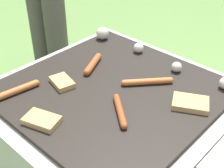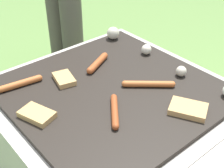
# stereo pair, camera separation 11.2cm
# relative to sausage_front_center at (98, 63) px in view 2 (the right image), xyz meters

# --- Properties ---
(ground_plane) EXTENTS (14.00, 14.00, 0.00)m
(ground_plane) POSITION_rel_sausage_front_center_xyz_m (0.16, -0.06, -0.43)
(ground_plane) COLOR #608442
(grill) EXTENTS (0.81, 0.81, 0.42)m
(grill) POSITION_rel_sausage_front_center_xyz_m (0.16, -0.06, -0.22)
(grill) COLOR #B2AA9E
(grill) RESTS_ON ground_plane
(sausage_front_right) EXTENTS (0.14, 0.12, 0.02)m
(sausage_front_right) POSITION_rel_sausage_front_center_xyz_m (0.28, -0.15, -0.00)
(sausage_front_right) COLOR #93421E
(sausage_front_right) RESTS_ON grill
(sausage_front_center) EXTENTS (0.08, 0.14, 0.03)m
(sausage_front_center) POSITION_rel_sausage_front_center_xyz_m (0.00, 0.00, 0.00)
(sausage_front_center) COLOR #A34C23
(sausage_front_center) RESTS_ON grill
(sausage_back_center) EXTENTS (0.14, 0.15, 0.02)m
(sausage_back_center) POSITION_rel_sausage_front_center_xyz_m (0.24, 0.05, -0.00)
(sausage_back_center) COLOR #B7602D
(sausage_back_center) RESTS_ON grill
(sausage_mid_left) EXTENTS (0.05, 0.17, 0.02)m
(sausage_mid_left) POSITION_rel_sausage_front_center_xyz_m (-0.07, -0.31, -0.00)
(sausage_mid_left) COLOR #B7602D
(sausage_mid_left) RESTS_ON grill
(bread_slice_right) EXTENTS (0.13, 0.10, 0.02)m
(bread_slice_right) POSITION_rel_sausage_front_center_xyz_m (0.13, -0.35, -0.00)
(bread_slice_right) COLOR tan
(bread_slice_right) RESTS_ON grill
(bread_slice_left) EXTENTS (0.15, 0.13, 0.02)m
(bread_slice_left) POSITION_rel_sausage_front_center_xyz_m (0.42, 0.05, -0.00)
(bread_slice_left) COLOR tan
(bread_slice_left) RESTS_ON grill
(bread_slice_center) EXTENTS (0.11, 0.09, 0.02)m
(bread_slice_center) POSITION_rel_sausage_front_center_xyz_m (0.01, -0.17, -0.00)
(bread_slice_center) COLOR tan
(bread_slice_center) RESTS_ON grill
(mushroom_row) EXTENTS (0.66, 0.07, 0.06)m
(mushroom_row) POSITION_rel_sausage_front_center_xyz_m (0.08, 0.21, 0.01)
(mushroom_row) COLOR beige
(mushroom_row) RESTS_ON grill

